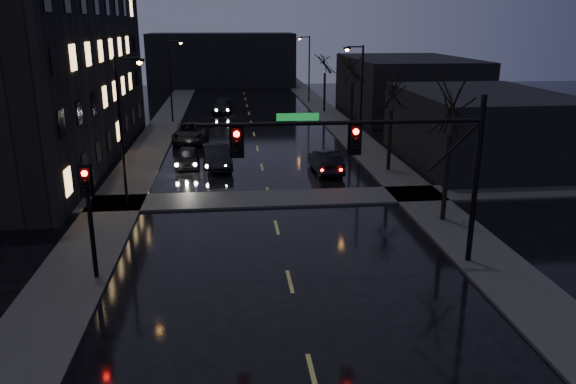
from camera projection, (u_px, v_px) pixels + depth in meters
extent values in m
cube|color=#2D2D2B|center=(153.00, 142.00, 46.58)|extent=(3.00, 140.00, 0.12)
cube|color=#2D2D2B|center=(354.00, 138.00, 48.28)|extent=(3.00, 140.00, 0.12)
cube|color=#2D2D2B|center=(270.00, 199.00, 31.73)|extent=(40.00, 3.00, 0.12)
cube|color=black|center=(22.00, 76.00, 39.30)|extent=(12.00, 30.00, 12.00)
cube|color=black|center=(480.00, 127.00, 39.71)|extent=(10.00, 14.00, 5.00)
cube|color=black|center=(406.00, 86.00, 60.65)|extent=(12.00, 18.00, 6.00)
cube|color=black|center=(222.00, 60.00, 86.90)|extent=(22.00, 10.00, 8.00)
cylinder|color=black|center=(476.00, 182.00, 22.45)|extent=(0.22, 0.22, 7.00)
cylinder|color=black|center=(342.00, 123.00, 21.17)|extent=(11.00, 0.16, 0.16)
cylinder|color=black|center=(455.00, 146.00, 21.92)|extent=(2.05, 0.10, 2.05)
cube|color=#0C591E|center=(298.00, 117.00, 20.93)|extent=(1.60, 0.04, 0.28)
cube|color=black|center=(237.00, 142.00, 20.96)|extent=(0.35, 0.28, 1.05)
sphere|color=#FF0705|center=(236.00, 134.00, 20.72)|extent=(0.22, 0.22, 0.22)
cube|color=black|center=(355.00, 139.00, 21.41)|extent=(0.35, 0.28, 1.05)
sphere|color=#FF0705|center=(356.00, 132.00, 21.17)|extent=(0.22, 0.22, 0.22)
cylinder|color=black|center=(91.00, 226.00, 21.32)|extent=(0.18, 0.18, 4.40)
cube|color=black|center=(86.00, 181.00, 20.80)|extent=(0.35, 0.28, 1.05)
sphere|color=#FF0705|center=(84.00, 173.00, 20.55)|extent=(0.22, 0.22, 0.22)
cylinder|color=black|center=(446.00, 179.00, 27.67)|extent=(0.24, 0.24, 4.40)
cylinder|color=black|center=(390.00, 141.00, 37.22)|extent=(0.24, 0.24, 4.12)
cylinder|color=black|center=(351.00, 110.00, 48.56)|extent=(0.24, 0.24, 4.68)
cylinder|color=black|center=(324.00, 93.00, 61.94)|extent=(0.24, 0.24, 4.29)
cylinder|color=black|center=(121.00, 135.00, 29.33)|extent=(0.16, 0.16, 8.00)
cylinder|color=black|center=(127.00, 58.00, 28.26)|extent=(1.20, 0.10, 0.10)
cube|color=black|center=(139.00, 60.00, 28.34)|extent=(0.50, 0.25, 0.15)
sphere|color=orange|center=(139.00, 62.00, 28.37)|extent=(0.28, 0.28, 0.28)
cylinder|color=black|center=(170.00, 82.00, 55.02)|extent=(0.16, 0.16, 8.00)
cylinder|color=black|center=(174.00, 41.00, 53.95)|extent=(1.20, 0.10, 0.10)
cube|color=black|center=(181.00, 42.00, 54.04)|extent=(0.50, 0.25, 0.15)
sphere|color=orange|center=(181.00, 43.00, 54.07)|extent=(0.28, 0.28, 0.28)
cylinder|color=black|center=(361.00, 100.00, 42.31)|extent=(0.16, 0.16, 8.00)
cylinder|color=black|center=(355.00, 47.00, 41.11)|extent=(1.20, 0.10, 0.10)
cube|color=black|center=(347.00, 48.00, 41.08)|extent=(0.50, 0.25, 0.15)
sphere|color=orange|center=(347.00, 50.00, 41.11)|extent=(0.28, 0.28, 0.28)
cylinder|color=black|center=(309.00, 70.00, 68.95)|extent=(0.16, 0.16, 8.00)
cylinder|color=black|center=(305.00, 37.00, 67.76)|extent=(1.20, 0.10, 0.10)
cube|color=black|center=(300.00, 38.00, 67.73)|extent=(0.50, 0.25, 0.15)
sphere|color=orange|center=(300.00, 39.00, 67.76)|extent=(0.28, 0.28, 0.28)
imported|color=black|center=(188.00, 157.00, 38.95)|extent=(1.76, 3.99, 1.34)
imported|color=black|center=(217.00, 156.00, 38.59)|extent=(2.23, 4.94, 1.57)
imported|color=black|center=(191.00, 132.00, 46.86)|extent=(2.89, 5.80, 1.58)
imported|color=black|center=(222.00, 107.00, 61.80)|extent=(2.41, 4.99, 1.40)
imported|color=black|center=(326.00, 161.00, 37.40)|extent=(1.86, 4.65, 1.50)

